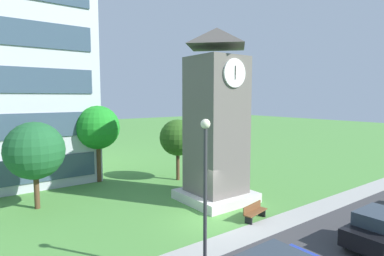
# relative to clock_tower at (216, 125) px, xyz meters

# --- Properties ---
(ground_plane) EXTENTS (160.00, 160.00, 0.00)m
(ground_plane) POSITION_rel_clock_tower_xyz_m (-2.43, -2.37, -5.03)
(ground_plane) COLOR #4C893D
(kerb_strip) EXTENTS (120.00, 1.60, 0.01)m
(kerb_strip) POSITION_rel_clock_tower_xyz_m (-2.43, -4.92, -5.03)
(kerb_strip) COLOR #9E9E99
(kerb_strip) RESTS_ON ground
(clock_tower) EXTENTS (4.26, 4.26, 11.19)m
(clock_tower) POSITION_rel_clock_tower_xyz_m (0.00, 0.00, 0.00)
(clock_tower) COLOR #605B56
(clock_tower) RESTS_ON ground
(park_bench) EXTENTS (1.86, 0.84, 0.88)m
(park_bench) POSITION_rel_clock_tower_xyz_m (-0.46, -3.82, -4.57)
(park_bench) COLOR brown
(park_bench) RESTS_ON ground
(street_lamp) EXTENTS (0.36, 0.36, 6.03)m
(street_lamp) POSITION_rel_clock_tower_xyz_m (-6.26, -6.59, -1.30)
(street_lamp) COLOR #333338
(street_lamp) RESTS_ON ground
(tree_streetside) EXTENTS (3.50, 3.50, 5.35)m
(tree_streetside) POSITION_rel_clock_tower_xyz_m (-9.83, 5.37, -1.44)
(tree_streetside) COLOR #513823
(tree_streetside) RESTS_ON ground
(tree_by_building) EXTENTS (3.48, 3.48, 6.16)m
(tree_by_building) POSITION_rel_clock_tower_xyz_m (-4.54, 9.16, -0.64)
(tree_by_building) COLOR #513823
(tree_by_building) RESTS_ON ground
(tree_near_tower) EXTENTS (2.98, 2.98, 5.02)m
(tree_near_tower) POSITION_rel_clock_tower_xyz_m (0.90, 5.82, -1.52)
(tree_near_tower) COLOR #513823
(tree_near_tower) RESTS_ON ground
(parked_car_black) EXTENTS (4.28, 2.07, 1.69)m
(parked_car_black) POSITION_rel_clock_tower_xyz_m (1.74, -9.47, -4.17)
(parked_car_black) COLOR black
(parked_car_black) RESTS_ON ground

